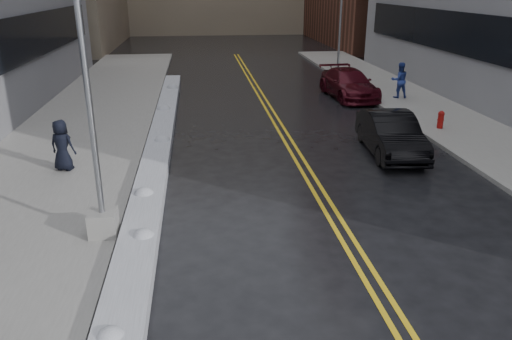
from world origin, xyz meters
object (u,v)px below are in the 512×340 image
object	(u,v)px
traffic_signal	(340,22)
car_black	(391,134)
lamppost	(93,139)
pedestrian_east	(400,80)
fire_hydrant	(441,119)
car_maroon	(349,84)
pedestrian_c	(62,145)

from	to	relation	value
traffic_signal	car_black	xyz separation A→B (m)	(-2.64, -16.55, -2.66)
lamppost	pedestrian_east	world-z (taller)	lamppost
fire_hydrant	pedestrian_east	bearing A→B (deg)	84.87
fire_hydrant	traffic_signal	xyz separation A→B (m)	(-0.50, 14.00, 2.85)
fire_hydrant	car_maroon	world-z (taller)	car_maroon
lamppost	pedestrian_c	world-z (taller)	lamppost
traffic_signal	pedestrian_c	world-z (taller)	traffic_signal
pedestrian_east	pedestrian_c	bearing A→B (deg)	33.03
lamppost	car_black	bearing A→B (deg)	30.76
lamppost	pedestrian_c	size ratio (longest dim) A/B	4.62
pedestrian_c	car_maroon	size ratio (longest dim) A/B	0.32
car_maroon	pedestrian_c	bearing A→B (deg)	-144.41
car_maroon	lamppost	bearing A→B (deg)	-128.73
fire_hydrant	traffic_signal	size ratio (longest dim) A/B	0.12
traffic_signal	pedestrian_c	size ratio (longest dim) A/B	3.63
traffic_signal	pedestrian_east	size ratio (longest dim) A/B	3.28
car_maroon	fire_hydrant	bearing A→B (deg)	-78.33
pedestrian_c	pedestrian_east	distance (m)	17.44
fire_hydrant	pedestrian_c	bearing A→B (deg)	-167.01
traffic_signal	pedestrian_c	xyz separation A→B (m)	(-13.80, -17.30, -2.43)
fire_hydrant	pedestrian_east	size ratio (longest dim) A/B	0.40
fire_hydrant	traffic_signal	world-z (taller)	traffic_signal
pedestrian_c	car_maroon	xyz separation A→B (m)	(12.41, 10.16, -0.23)
fire_hydrant	car_black	distance (m)	4.05
lamppost	car_maroon	xyz separation A→B (m)	(10.41, 14.86, -1.79)
car_black	pedestrian_c	bearing A→B (deg)	-171.54
lamppost	car_maroon	distance (m)	18.23
traffic_signal	car_black	world-z (taller)	traffic_signal
traffic_signal	car_black	bearing A→B (deg)	-99.06
lamppost	car_black	size ratio (longest dim) A/B	1.69
pedestrian_c	car_maroon	distance (m)	16.04
pedestrian_east	car_black	bearing A→B (deg)	67.75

